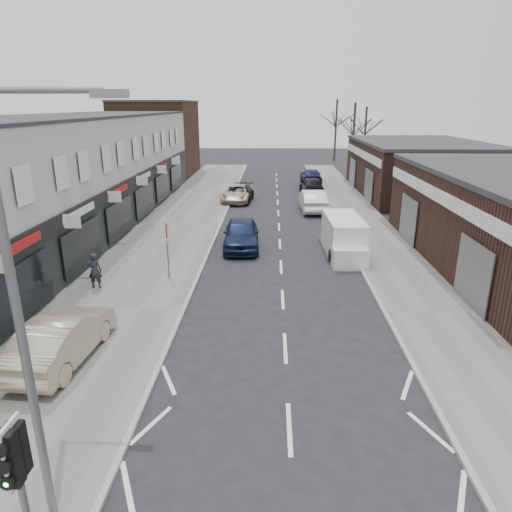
# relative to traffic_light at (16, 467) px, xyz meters

# --- Properties ---
(ground) EXTENTS (160.00, 160.00, 0.00)m
(ground) POSITION_rel_traffic_light_xyz_m (4.40, 2.02, -2.41)
(ground) COLOR black
(ground) RESTS_ON ground
(pavement_left) EXTENTS (5.50, 64.00, 0.12)m
(pavement_left) POSITION_rel_traffic_light_xyz_m (-2.35, 24.02, -2.35)
(pavement_left) COLOR slate
(pavement_left) RESTS_ON ground
(pavement_right) EXTENTS (3.50, 64.00, 0.12)m
(pavement_right) POSITION_rel_traffic_light_xyz_m (10.15, 24.02, -2.35)
(pavement_right) COLOR slate
(pavement_right) RESTS_ON ground
(shop_terrace_left) EXTENTS (8.00, 41.00, 7.10)m
(shop_terrace_left) POSITION_rel_traffic_light_xyz_m (-9.10, 21.52, 1.14)
(shop_terrace_left) COLOR beige
(shop_terrace_left) RESTS_ON ground
(brick_block_far) EXTENTS (8.00, 10.00, 8.00)m
(brick_block_far) POSITION_rel_traffic_light_xyz_m (-9.10, 47.02, 1.59)
(brick_block_far) COLOR #41271C
(brick_block_far) RESTS_ON ground
(right_unit_far) EXTENTS (10.00, 16.00, 4.50)m
(right_unit_far) POSITION_rel_traffic_light_xyz_m (16.90, 36.02, -0.16)
(right_unit_far) COLOR #362018
(right_unit_far) RESTS_ON ground
(tree_far_a) EXTENTS (3.60, 3.60, 8.00)m
(tree_far_a) POSITION_rel_traffic_light_xyz_m (13.40, 50.02, -2.41)
(tree_far_a) COLOR #382D26
(tree_far_a) RESTS_ON ground
(tree_far_b) EXTENTS (3.60, 3.60, 7.50)m
(tree_far_b) POSITION_rel_traffic_light_xyz_m (15.90, 56.02, -2.41)
(tree_far_b) COLOR #382D26
(tree_far_b) RESTS_ON ground
(tree_far_c) EXTENTS (3.60, 3.60, 8.50)m
(tree_far_c) POSITION_rel_traffic_light_xyz_m (12.90, 62.02, -2.41)
(tree_far_c) COLOR #382D26
(tree_far_c) RESTS_ON ground
(traffic_light) EXTENTS (0.28, 0.60, 3.10)m
(traffic_light) POSITION_rel_traffic_light_xyz_m (0.00, 0.00, 0.00)
(traffic_light) COLOR slate
(traffic_light) RESTS_ON pavement_left
(street_lamp) EXTENTS (2.23, 0.22, 8.00)m
(street_lamp) POSITION_rel_traffic_light_xyz_m (-0.13, 1.22, 2.20)
(street_lamp) COLOR slate
(street_lamp) RESTS_ON pavement_left
(warning_sign) EXTENTS (0.12, 0.80, 2.70)m
(warning_sign) POSITION_rel_traffic_light_xyz_m (-0.76, 14.02, -0.21)
(warning_sign) COLOR slate
(warning_sign) RESTS_ON pavement_left
(white_van) EXTENTS (1.92, 5.17, 2.00)m
(white_van) POSITION_rel_traffic_light_xyz_m (7.80, 18.28, -1.47)
(white_van) COLOR white
(white_van) RESTS_ON ground
(sedan_on_pavement) EXTENTS (1.90, 4.64, 1.49)m
(sedan_on_pavement) POSITION_rel_traffic_light_xyz_m (-2.53, 6.85, -1.55)
(sedan_on_pavement) COLOR #A6A085
(sedan_on_pavement) RESTS_ON pavement_left
(pedestrian) EXTENTS (0.62, 0.44, 1.60)m
(pedestrian) POSITION_rel_traffic_light_xyz_m (-3.72, 12.71, -1.50)
(pedestrian) COLOR black
(pedestrian) RESTS_ON pavement_left
(parked_car_left_a) EXTENTS (2.16, 4.92, 1.65)m
(parked_car_left_a) POSITION_rel_traffic_light_xyz_m (2.20, 19.22, -1.59)
(parked_car_left_a) COLOR #141E40
(parked_car_left_a) RESTS_ON ground
(parked_car_left_b) EXTENTS (2.15, 4.59, 1.30)m
(parked_car_left_b) POSITION_rel_traffic_light_xyz_m (1.33, 32.30, -1.77)
(parked_car_left_b) COLOR black
(parked_car_left_b) RESTS_ON ground
(parked_car_left_c) EXTENTS (2.62, 5.06, 1.36)m
(parked_car_left_c) POSITION_rel_traffic_light_xyz_m (1.00, 32.20, -1.73)
(parked_car_left_c) COLOR #BCAE96
(parked_car_left_c) RESTS_ON ground
(parked_car_right_a) EXTENTS (1.90, 5.04, 1.64)m
(parked_car_right_a) POSITION_rel_traffic_light_xyz_m (7.02, 28.87, -1.59)
(parked_car_right_a) COLOR silver
(parked_car_right_a) RESTS_ON ground
(parked_car_right_b) EXTENTS (2.08, 4.75, 1.59)m
(parked_car_right_b) POSITION_rel_traffic_light_xyz_m (7.49, 35.69, -1.62)
(parked_car_right_b) COLOR black
(parked_car_right_b) RESTS_ON ground
(parked_car_right_c) EXTENTS (2.17, 5.15, 1.49)m
(parked_car_right_c) POSITION_rel_traffic_light_xyz_m (7.90, 41.59, -1.67)
(parked_car_right_c) COLOR #141440
(parked_car_right_c) RESTS_ON ground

